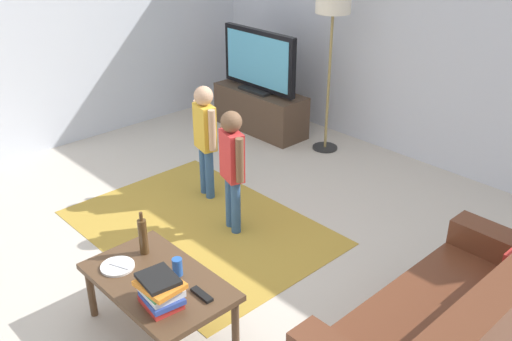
{
  "coord_description": "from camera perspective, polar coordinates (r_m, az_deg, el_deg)",
  "views": [
    {
      "loc": [
        2.88,
        -2.1,
        2.61
      ],
      "look_at": [
        0.0,
        0.6,
        0.65
      ],
      "focal_mm": 39.71,
      "sensor_mm": 36.0,
      "label": 1
    }
  ],
  "objects": [
    {
      "name": "soda_can",
      "position": [
        3.66,
        -7.93,
        -9.59
      ],
      "size": [
        0.07,
        0.07,
        0.12
      ],
      "primitive_type": "cylinder",
      "color": "#2659B2",
      "rests_on": "coffee_table"
    },
    {
      "name": "area_rug",
      "position": [
        4.93,
        -5.69,
        -5.7
      ],
      "size": [
        2.2,
        1.6,
        0.01
      ],
      "primitive_type": "cube",
      "color": "#B28C33",
      "rests_on": "ground"
    },
    {
      "name": "tv",
      "position": [
        6.61,
        0.29,
        10.92
      ],
      "size": [
        1.1,
        0.28,
        0.71
      ],
      "color": "black",
      "rests_on": "tv_stand"
    },
    {
      "name": "coffee_table",
      "position": [
        3.7,
        -9.81,
        -11.32
      ],
      "size": [
        1.0,
        0.6,
        0.42
      ],
      "color": "#513823",
      "rests_on": "ground"
    },
    {
      "name": "child_near_tv",
      "position": [
        5.15,
        -5.16,
        3.9
      ],
      "size": [
        0.36,
        0.18,
        1.08
      ],
      "color": "#33598C",
      "rests_on": "ground"
    },
    {
      "name": "bottle",
      "position": [
        3.85,
        -11.31,
        -6.5
      ],
      "size": [
        0.06,
        0.06,
        0.32
      ],
      "color": "#4C3319",
      "rests_on": "coffee_table"
    },
    {
      "name": "wall_back",
      "position": [
        6.0,
        17.44,
        13.08
      ],
      "size": [
        6.0,
        0.12,
        2.7
      ],
      "primitive_type": "cube",
      "color": "silver",
      "rests_on": "ground"
    },
    {
      "name": "child_center",
      "position": [
        4.59,
        -2.43,
        0.97
      ],
      "size": [
        0.35,
        0.19,
        1.07
      ],
      "color": "#33598C",
      "rests_on": "ground"
    },
    {
      "name": "wall_left",
      "position": [
        6.38,
        -23.61,
        12.85
      ],
      "size": [
        0.12,
        6.0,
        2.7
      ],
      "primitive_type": "cube",
      "color": "silver",
      "rests_on": "ground"
    },
    {
      "name": "plate",
      "position": [
        3.82,
        -13.77,
        -9.37
      ],
      "size": [
        0.22,
        0.22,
        0.02
      ],
      "color": "white",
      "rests_on": "coffee_table"
    },
    {
      "name": "ground",
      "position": [
        4.43,
        -5.76,
        -9.95
      ],
      "size": [
        7.8,
        7.8,
        0.0
      ],
      "primitive_type": "plane",
      "color": "beige"
    },
    {
      "name": "tv_stand",
      "position": [
        6.81,
        0.41,
        6.05
      ],
      "size": [
        1.2,
        0.44,
        0.5
      ],
      "color": "#4C3828",
      "rests_on": "ground"
    },
    {
      "name": "book_stack",
      "position": [
        3.41,
        -9.63,
        -11.87
      ],
      "size": [
        0.29,
        0.24,
        0.2
      ],
      "color": "red",
      "rests_on": "coffee_table"
    },
    {
      "name": "floor_lamp",
      "position": [
        5.98,
        7.78,
        15.88
      ],
      "size": [
        0.36,
        0.36,
        1.78
      ],
      "color": "#262626",
      "rests_on": "ground"
    },
    {
      "name": "tv_remote",
      "position": [
        3.5,
        -5.49,
        -12.34
      ],
      "size": [
        0.17,
        0.05,
        0.02
      ],
      "primitive_type": "cube",
      "rotation": [
        0.0,
        0.0,
        -0.02
      ],
      "color": "black",
      "rests_on": "coffee_table"
    }
  ]
}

